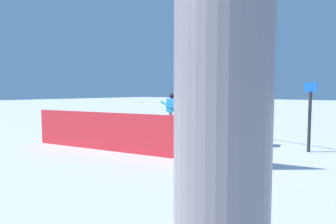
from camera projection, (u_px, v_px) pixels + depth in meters
name	position (u px, v px, depth m)	size (l,w,h in m)	color
ground_plane	(190.00, 140.00, 11.69)	(120.00, 120.00, 0.00)	white
grind_box	(190.00, 134.00, 11.68)	(5.82, 1.78, 0.50)	black
snowboarder	(173.00, 109.00, 11.96)	(1.54, 0.61, 1.40)	#BF2B93
safety_fence	(132.00, 134.00, 9.10)	(8.31, 0.06, 1.28)	red
trail_marker	(310.00, 115.00, 9.29)	(0.40, 0.10, 2.27)	#262628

